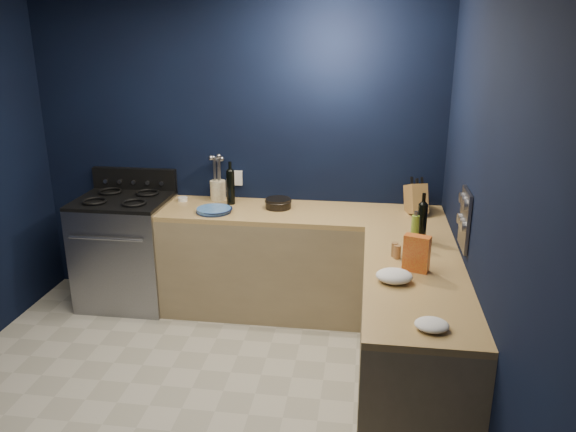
% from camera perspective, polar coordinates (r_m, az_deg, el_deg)
% --- Properties ---
extents(floor, '(3.50, 3.50, 0.02)m').
position_cam_1_polar(floor, '(3.93, -10.57, -18.50)').
color(floor, '#B1AB9B').
rests_on(floor, ground).
extents(wall_back, '(3.50, 0.02, 2.60)m').
position_cam_1_polar(wall_back, '(4.95, -5.12, 6.33)').
color(wall_back, black).
rests_on(wall_back, ground).
extents(wall_right, '(0.02, 3.50, 2.60)m').
position_cam_1_polar(wall_right, '(3.20, 19.35, -1.46)').
color(wall_right, black).
rests_on(wall_right, ground).
extents(cab_back, '(2.30, 0.63, 0.86)m').
position_cam_1_polar(cab_back, '(4.81, 1.31, -4.85)').
color(cab_back, '#917C58').
rests_on(cab_back, floor).
extents(top_back, '(2.30, 0.63, 0.04)m').
position_cam_1_polar(top_back, '(4.65, 1.35, 0.25)').
color(top_back, olive).
rests_on(top_back, cab_back).
extents(cab_right, '(0.63, 1.67, 0.86)m').
position_cam_1_polar(cab_right, '(3.77, 12.17, -12.29)').
color(cab_right, '#917C58').
rests_on(cab_right, floor).
extents(top_right, '(0.63, 1.67, 0.04)m').
position_cam_1_polar(top_right, '(3.57, 12.66, -6.06)').
color(top_right, olive).
rests_on(top_right, cab_right).
extents(gas_range, '(0.76, 0.66, 0.92)m').
position_cam_1_polar(gas_range, '(5.18, -15.81, -3.50)').
color(gas_range, gray).
rests_on(gas_range, floor).
extents(oven_door, '(0.59, 0.02, 0.42)m').
position_cam_1_polar(oven_door, '(4.92, -17.23, -4.95)').
color(oven_door, black).
rests_on(oven_door, gas_range).
extents(cooktop, '(0.76, 0.66, 0.03)m').
position_cam_1_polar(cooktop, '(5.02, -16.27, 1.54)').
color(cooktop, black).
rests_on(cooktop, gas_range).
extents(backguard, '(0.76, 0.06, 0.20)m').
position_cam_1_polar(backguard, '(5.26, -15.08, 3.58)').
color(backguard, black).
rests_on(backguard, gas_range).
extents(spice_panel, '(0.02, 0.28, 0.38)m').
position_cam_1_polar(spice_panel, '(3.74, 17.26, -0.34)').
color(spice_panel, gray).
rests_on(spice_panel, wall_right).
extents(wall_outlet, '(0.09, 0.02, 0.13)m').
position_cam_1_polar(wall_outlet, '(4.98, -5.10, 3.81)').
color(wall_outlet, white).
rests_on(wall_outlet, wall_back).
extents(plate_stack, '(0.36, 0.36, 0.03)m').
position_cam_1_polar(plate_stack, '(4.65, -7.43, 0.58)').
color(plate_stack, '#2C6598').
rests_on(plate_stack, top_back).
extents(ramekin, '(0.11, 0.11, 0.03)m').
position_cam_1_polar(ramekin, '(5.00, -10.47, 1.68)').
color(ramekin, white).
rests_on(ramekin, top_back).
extents(utensil_crock, '(0.16, 0.16, 0.17)m').
position_cam_1_polar(utensil_crock, '(4.98, -7.02, 2.59)').
color(utensil_crock, '#F7F7C9').
rests_on(utensil_crock, top_back).
extents(wine_bottle_back, '(0.09, 0.09, 0.29)m').
position_cam_1_polar(wine_bottle_back, '(4.83, -5.75, 2.85)').
color(wine_bottle_back, black).
rests_on(wine_bottle_back, top_back).
extents(lemon_basket, '(0.28, 0.28, 0.08)m').
position_cam_1_polar(lemon_basket, '(4.72, -0.98, 1.27)').
color(lemon_basket, black).
rests_on(lemon_basket, top_back).
extents(knife_block, '(0.20, 0.30, 0.29)m').
position_cam_1_polar(knife_block, '(4.68, 12.66, 1.67)').
color(knife_block, olive).
rests_on(knife_block, top_back).
extents(wine_bottle_right, '(0.07, 0.07, 0.27)m').
position_cam_1_polar(wine_bottle_right, '(4.06, 13.24, -0.70)').
color(wine_bottle_right, black).
rests_on(wine_bottle_right, top_right).
extents(oil_bottle, '(0.07, 0.07, 0.23)m').
position_cam_1_polar(oil_bottle, '(3.94, 12.55, -1.56)').
color(oil_bottle, olive).
rests_on(oil_bottle, top_right).
extents(spice_jar_near, '(0.05, 0.05, 0.10)m').
position_cam_1_polar(spice_jar_near, '(3.79, 10.61, -3.32)').
color(spice_jar_near, olive).
rests_on(spice_jar_near, top_right).
extents(spice_jar_far, '(0.05, 0.05, 0.09)m').
position_cam_1_polar(spice_jar_far, '(3.76, 10.87, -3.54)').
color(spice_jar_far, olive).
rests_on(spice_jar_far, top_right).
extents(crouton_bag, '(0.17, 0.12, 0.23)m').
position_cam_1_polar(crouton_bag, '(3.57, 12.73, -3.66)').
color(crouton_bag, '#C0070A').
rests_on(crouton_bag, top_right).
extents(towel_front, '(0.25, 0.23, 0.08)m').
position_cam_1_polar(towel_front, '(3.42, 10.57, -5.91)').
color(towel_front, white).
rests_on(towel_front, top_right).
extents(towel_end, '(0.22, 0.21, 0.05)m').
position_cam_1_polar(towel_end, '(2.96, 14.17, -10.50)').
color(towel_end, white).
rests_on(towel_end, top_right).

